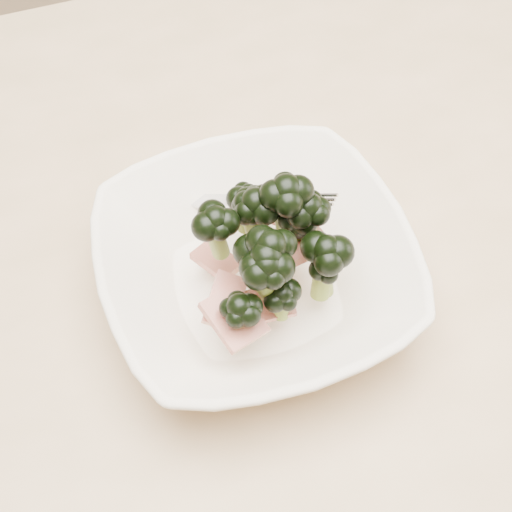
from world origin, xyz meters
name	(u,v)px	position (x,y,z in m)	size (l,w,h in m)	color
ground	(258,480)	(0.00, 0.00, 0.00)	(4.00, 4.00, 0.00)	tan
dining_table	(259,288)	(0.00, 0.00, 0.65)	(1.20, 0.80, 0.75)	tan
broccoli_dish	(259,263)	(-0.02, -0.06, 0.79)	(0.26, 0.26, 0.13)	#F5E6CF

